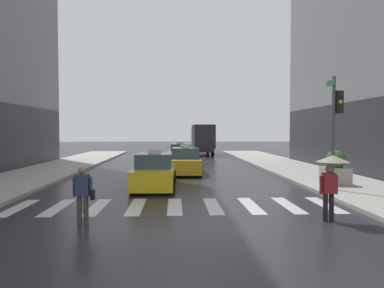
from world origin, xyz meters
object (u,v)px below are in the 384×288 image
object	(u,v)px
traffic_light_pole	(336,117)
pedestrian_with_umbrella	(332,170)
taxi_third	(180,155)
taxi_lead	(155,172)
box_truck	(202,138)
taxi_second	(185,162)
planter_near_corner	(335,169)
pedestrian_with_handbag	(83,192)

from	to	relation	value
traffic_light_pole	pedestrian_with_umbrella	distance (m)	5.34
traffic_light_pole	taxi_third	xyz separation A→B (m)	(-6.42, 14.05, -2.53)
taxi_lead	pedestrian_with_umbrella	distance (m)	8.40
box_truck	pedestrian_with_umbrella	world-z (taller)	box_truck
pedestrian_with_umbrella	box_truck	bearing A→B (deg)	93.00
taxi_lead	taxi_second	size ratio (longest dim) A/B	1.00
taxi_second	pedestrian_with_umbrella	world-z (taller)	pedestrian_with_umbrella
taxi_lead	planter_near_corner	distance (m)	8.47
box_truck	pedestrian_with_umbrella	size ratio (longest dim) A/B	3.91
taxi_second	pedestrian_with_umbrella	xyz separation A→B (m)	(3.95, -11.72, 0.79)
pedestrian_with_handbag	planter_near_corner	xyz separation A→B (m)	(10.10, 6.01, -0.06)
taxi_second	pedestrian_with_umbrella	bearing A→B (deg)	-71.39
taxi_third	pedestrian_with_handbag	world-z (taller)	taxi_third
traffic_light_pole	taxi_second	bearing A→B (deg)	130.63
pedestrian_with_handbag	planter_near_corner	world-z (taller)	planter_near_corner
traffic_light_pole	planter_near_corner	xyz separation A→B (m)	(0.70, 1.46, -2.38)
box_truck	planter_near_corner	xyz separation A→B (m)	(4.47, -23.39, -0.98)
pedestrian_with_handbag	planter_near_corner	size ratio (longest dim) A/B	1.03
taxi_third	box_truck	world-z (taller)	box_truck
traffic_light_pole	taxi_lead	world-z (taller)	traffic_light_pole
taxi_third	pedestrian_with_umbrella	bearing A→B (deg)	-77.29
traffic_light_pole	taxi_second	size ratio (longest dim) A/B	1.05
box_truck	pedestrian_with_handbag	distance (m)	29.95
pedestrian_with_handbag	taxi_second	bearing A→B (deg)	74.62
taxi_second	planter_near_corner	size ratio (longest dim) A/B	2.85
taxi_lead	taxi_second	bearing A→B (deg)	73.76
taxi_second	taxi_third	world-z (taller)	same
box_truck	planter_near_corner	distance (m)	23.84
planter_near_corner	taxi_lead	bearing A→B (deg)	178.05
pedestrian_with_umbrella	pedestrian_with_handbag	size ratio (longest dim) A/B	1.18
taxi_second	planter_near_corner	xyz separation A→B (m)	(6.87, -5.74, 0.15)
taxi_lead	pedestrian_with_handbag	size ratio (longest dim) A/B	2.77
taxi_second	box_truck	size ratio (longest dim) A/B	0.60
taxi_lead	traffic_light_pole	bearing A→B (deg)	-12.70
taxi_lead	pedestrian_with_handbag	xyz separation A→B (m)	(-1.64, -6.30, 0.21)
taxi_lead	box_truck	bearing A→B (deg)	80.20
planter_near_corner	taxi_third	bearing A→B (deg)	119.47
planter_near_corner	pedestrian_with_umbrella	bearing A→B (deg)	-116.07
traffic_light_pole	taxi_second	xyz separation A→B (m)	(-6.17, 7.20, -2.53)
taxi_lead	box_truck	distance (m)	23.47
traffic_light_pole	pedestrian_with_umbrella	xyz separation A→B (m)	(-2.23, -4.52, -1.74)
pedestrian_with_umbrella	taxi_second	bearing A→B (deg)	108.61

